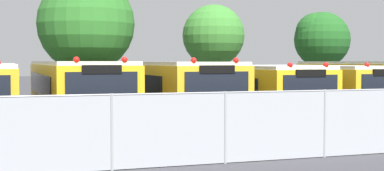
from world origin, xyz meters
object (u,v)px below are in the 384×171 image
Objects in this scene: school_bus_2 at (163,91)px; school_bus_5 at (382,87)px; tree_3 at (320,38)px; school_bus_1 at (74,92)px; tree_2 at (212,37)px; school_bus_3 at (247,91)px; school_bus_4 at (314,90)px; tree_1 at (86,23)px.

school_bus_5 is (10.18, 0.05, 0.01)m from school_bus_2.
tree_3 is at bearing -143.05° from school_bus_2.
school_bus_1 is 1.93× the size of tree_2.
school_bus_1 is 6.98m from school_bus_3.
tree_2 reaches higher than school_bus_1.
school_bus_4 is 1.33× the size of tree_1.
school_bus_1 is 1.01× the size of school_bus_5.
school_bus_2 is at bearing -142.51° from tree_3.
school_bus_3 reaches higher than school_bus_4.
school_bus_5 is at bearing 179.70° from school_bus_2.
school_bus_1 is 1.11× the size of school_bus_3.
school_bus_5 is at bearing 179.67° from school_bus_1.
tree_1 reaches higher than tree_3.
tree_1 is 1.24× the size of tree_3.
tree_3 reaches higher than school_bus_3.
school_bus_3 is at bearing -0.06° from school_bus_4.
tree_3 reaches higher than school_bus_4.
tree_3 is at bearing -124.20° from school_bus_4.
school_bus_2 is at bearing 0.20° from school_bus_3.
tree_3 is at bearing -149.25° from school_bus_1.
school_bus_1 is at bearing 0.88° from school_bus_5.
school_bus_4 is 12.63m from tree_1.
school_bus_3 is at bearing 179.67° from school_bus_1.
school_bus_1 is 3.41m from school_bus_2.
school_bus_1 reaches higher than school_bus_2.
tree_3 is at bearing 4.93° from tree_1.
school_bus_5 is 11.23m from tree_2.
tree_2 is at bearing -102.40° from school_bus_3.
school_bus_5 is 10.86m from tree_3.
school_bus_3 is 1.81× the size of tree_3.
school_bus_3 is (3.57, -0.01, -0.08)m from school_bus_2.
school_bus_2 is 6.76m from school_bus_4.
school_bus_2 reaches higher than school_bus_4.
school_bus_1 is 2.00× the size of tree_3.
school_bus_2 reaches higher than school_bus_3.
tree_1 reaches higher than school_bus_1.
school_bus_4 is (3.19, 0.08, -0.00)m from school_bus_3.
school_bus_1 is at bearing -148.48° from tree_3.
school_bus_4 is at bearing -178.26° from school_bus_3.
tree_2 is 7.38m from tree_3.
school_bus_5 is at bearing -66.54° from tree_2.
school_bus_5 is 1.60× the size of tree_1.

